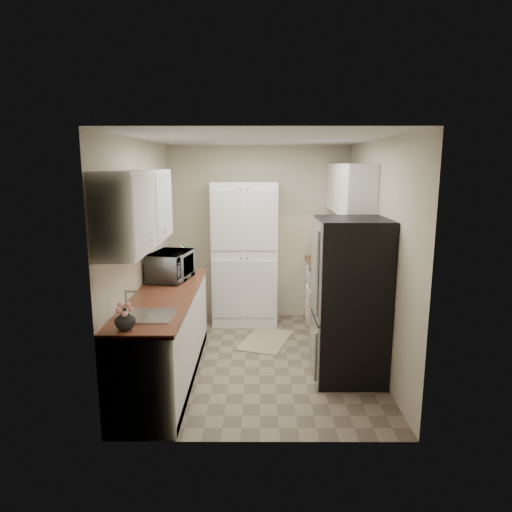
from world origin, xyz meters
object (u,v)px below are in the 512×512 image
at_px(pantry_cabinet, 245,254).
at_px(wine_bottle, 175,264).
at_px(electric_range, 339,310).
at_px(microwave, 171,266).
at_px(toaster_oven, 328,252).
at_px(refrigerator, 350,300).

height_order(pantry_cabinet, wine_bottle, pantry_cabinet).
distance_m(electric_range, wine_bottle, 2.07).
height_order(electric_range, microwave, microwave).
relative_size(wine_bottle, toaster_oven, 0.67).
height_order(refrigerator, toaster_oven, refrigerator).
xyz_separation_m(pantry_cabinet, toaster_oven, (1.16, -0.06, 0.04)).
bearing_deg(toaster_oven, refrigerator, -99.43).
bearing_deg(microwave, electric_range, -72.59).
height_order(pantry_cabinet, toaster_oven, pantry_cabinet).
xyz_separation_m(refrigerator, microwave, (-1.96, 0.57, 0.23)).
distance_m(pantry_cabinet, refrigerator, 2.07).
xyz_separation_m(electric_range, toaster_oven, (-0.01, 0.87, 0.56)).
distance_m(refrigerator, toaster_oven, 1.68).
height_order(microwave, toaster_oven, microwave).
bearing_deg(wine_bottle, refrigerator, -21.37).
bearing_deg(electric_range, microwave, -173.56).
bearing_deg(toaster_oven, wine_bottle, -164.09).
xyz_separation_m(refrigerator, toaster_oven, (0.02, 1.67, 0.19)).
height_order(pantry_cabinet, microwave, pantry_cabinet).
bearing_deg(refrigerator, microwave, 163.65).
bearing_deg(refrigerator, toaster_oven, 89.23).
distance_m(electric_range, refrigerator, 0.88).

